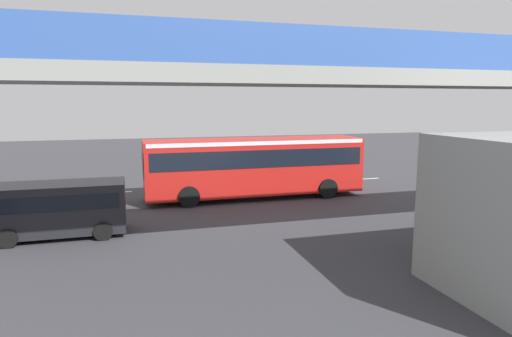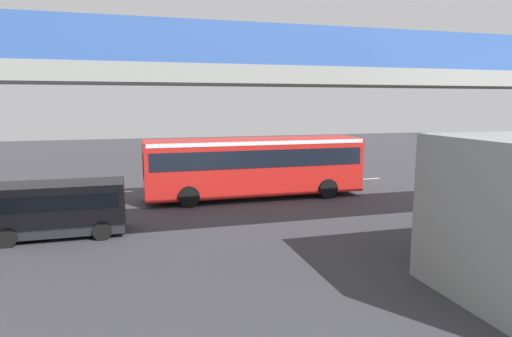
{
  "view_description": "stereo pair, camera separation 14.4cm",
  "coord_description": "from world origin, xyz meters",
  "px_view_note": "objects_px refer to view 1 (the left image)",
  "views": [
    {
      "loc": [
        6.97,
        23.51,
        5.07
      ],
      "look_at": [
        0.65,
        1.59,
        1.6
      ],
      "focal_mm": 30.72,
      "sensor_mm": 36.0,
      "label": 1
    },
    {
      "loc": [
        6.83,
        23.55,
        5.07
      ],
      "look_at": [
        0.65,
        1.59,
        1.6
      ],
      "focal_mm": 30.72,
      "sensor_mm": 36.0,
      "label": 2
    }
  ],
  "objects_px": {
    "traffic_sign": "(173,155)",
    "bicycle_red": "(102,203)",
    "parked_van": "(59,206)",
    "city_bus": "(255,163)"
  },
  "relations": [
    {
      "from": "city_bus",
      "to": "parked_van",
      "type": "distance_m",
      "value": 10.13
    },
    {
      "from": "city_bus",
      "to": "bicycle_red",
      "type": "bearing_deg",
      "value": 5.76
    },
    {
      "from": "bicycle_red",
      "to": "traffic_sign",
      "type": "height_order",
      "value": "traffic_sign"
    },
    {
      "from": "parked_van",
      "to": "traffic_sign",
      "type": "height_order",
      "value": "traffic_sign"
    },
    {
      "from": "traffic_sign",
      "to": "bicycle_red",
      "type": "bearing_deg",
      "value": 53.69
    },
    {
      "from": "parked_van",
      "to": "bicycle_red",
      "type": "xyz_separation_m",
      "value": [
        -1.27,
        -3.81,
        -0.81
      ]
    },
    {
      "from": "bicycle_red",
      "to": "traffic_sign",
      "type": "bearing_deg",
      "value": -126.31
    },
    {
      "from": "parked_van",
      "to": "city_bus",
      "type": "bearing_deg",
      "value": -152.97
    },
    {
      "from": "parked_van",
      "to": "bicycle_red",
      "type": "distance_m",
      "value": 4.1
    },
    {
      "from": "parked_van",
      "to": "bicycle_red",
      "type": "height_order",
      "value": "parked_van"
    }
  ]
}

